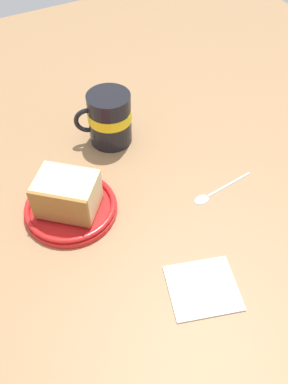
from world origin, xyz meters
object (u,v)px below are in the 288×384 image
Objects in this scene: small_plate at (71,207)px; tea_mug at (109,118)px; cake_slice at (67,195)px; teaspoon at (211,193)px; folded_napkin at (205,286)px.

small_plate is 1.45× the size of tea_mug.
cake_slice reaches higher than teaspoon.
tea_mug reaches higher than folded_napkin.
folded_napkin is (-2.67, -36.61, -5.20)cm from tea_mug.
folded_napkin is at bearing -63.05° from cake_slice.
cake_slice reaches higher than folded_napkin.
small_plate reaches higher than folded_napkin.
teaspoon is (23.10, -8.64, -0.60)cm from small_plate.
small_plate reaches higher than teaspoon.
small_plate is 24.67cm from teaspoon.
cake_slice is at bearing -132.11° from small_plate.
teaspoon is (8.96, -22.14, -5.15)cm from tea_mug.
teaspoon reaches higher than folded_napkin.
small_plate is 25.80cm from folded_napkin.
tea_mug is at bearing 43.70° from small_plate.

